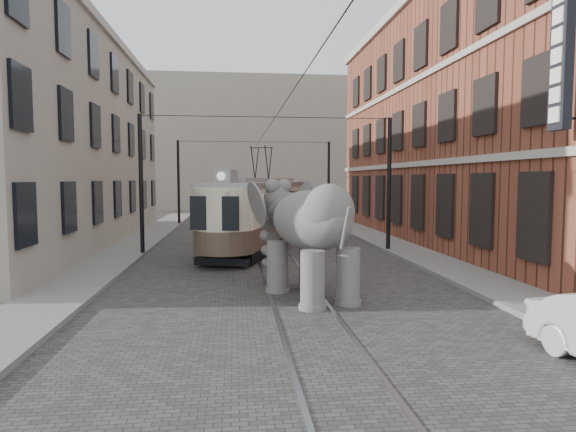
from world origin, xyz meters
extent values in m
plane|color=#464441|center=(0.00, 0.00, 0.00)|extent=(120.00, 120.00, 0.00)
cube|color=slate|center=(6.00, 0.00, 0.07)|extent=(2.00, 60.00, 0.15)
cube|color=slate|center=(-6.50, 0.00, 0.07)|extent=(2.00, 60.00, 0.15)
cube|color=brown|center=(11.00, 9.00, 6.00)|extent=(8.00, 26.00, 12.00)
cube|color=gray|center=(-11.00, 10.00, 5.00)|extent=(7.00, 24.00, 10.00)
cube|color=gray|center=(0.00, 40.00, 7.00)|extent=(28.00, 10.00, 14.00)
camera|label=1|loc=(-1.69, -15.19, 3.28)|focal=30.40mm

